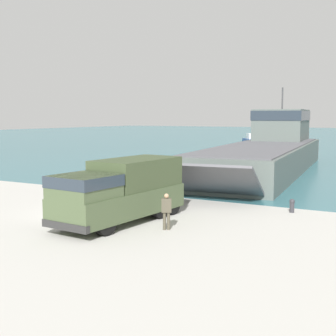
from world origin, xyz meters
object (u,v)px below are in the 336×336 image
object	(u,v)px
mooring_bollard	(292,205)
soldier_on_ramp	(166,209)
landing_craft	(268,148)
moored_boat_a	(252,140)
military_truck	(120,190)

from	to	relation	value
mooring_bollard	soldier_on_ramp	bearing A→B (deg)	-121.53
landing_craft	soldier_on_ramp	size ratio (longest dim) A/B	20.13
soldier_on_ramp	moored_boat_a	size ratio (longest dim) A/B	0.22
military_truck	moored_boat_a	xyz separation A→B (m)	(-14.76, 62.99, -0.92)
military_truck	soldier_on_ramp	world-z (taller)	military_truck
military_truck	mooring_bollard	size ratio (longest dim) A/B	10.40
military_truck	moored_boat_a	size ratio (longest dim) A/B	1.03
landing_craft	soldier_on_ramp	bearing A→B (deg)	-89.06
moored_boat_a	landing_craft	bearing A→B (deg)	79.19
landing_craft	mooring_bollard	xyz separation A→B (m)	(7.12, -19.29, -1.62)
landing_craft	mooring_bollard	world-z (taller)	landing_craft
military_truck	mooring_bollard	distance (m)	9.12
landing_craft	moored_boat_a	bearing A→B (deg)	104.72
moored_boat_a	mooring_bollard	xyz separation A→B (m)	(21.35, -56.79, -0.23)
military_truck	moored_boat_a	bearing A→B (deg)	-161.82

